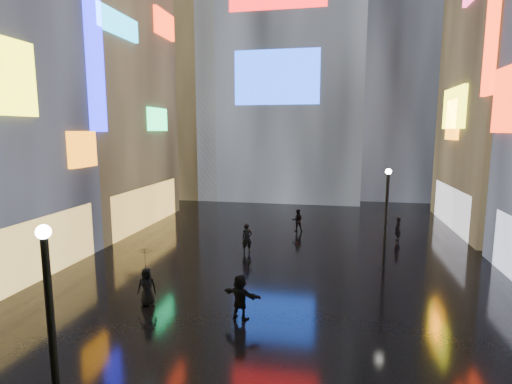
# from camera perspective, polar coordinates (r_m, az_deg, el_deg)

# --- Properties ---
(ground) EXTENTS (140.00, 140.00, 0.00)m
(ground) POSITION_cam_1_polar(r_m,az_deg,el_deg) (22.38, 4.07, -9.65)
(ground) COLOR black
(ground) RESTS_ON ground
(building_left_far) EXTENTS (10.28, 12.00, 22.00)m
(building_left_far) POSITION_cam_1_polar(r_m,az_deg,el_deg) (33.09, -23.85, 14.83)
(building_left_far) COLOR black
(building_left_far) RESTS_ON ground
(tower_flank_right) EXTENTS (12.00, 12.00, 34.00)m
(tower_flank_right) POSITION_cam_1_polar(r_m,az_deg,el_deg) (48.55, 19.84, 20.06)
(tower_flank_right) COLOR black
(tower_flank_right) RESTS_ON ground
(tower_flank_left) EXTENTS (10.00, 10.00, 26.00)m
(tower_flank_left) POSITION_cam_1_polar(r_m,az_deg,el_deg) (46.56, -10.11, 15.94)
(tower_flank_left) COLOR black
(tower_flank_left) RESTS_ON ground
(lamp_near) EXTENTS (0.30, 0.30, 5.20)m
(lamp_near) POSITION_cam_1_polar(r_m,az_deg,el_deg) (9.75, -27.18, -17.18)
(lamp_near) COLOR black
(lamp_near) RESTS_ON ground
(lamp_far) EXTENTS (0.30, 0.30, 5.20)m
(lamp_far) POSITION_cam_1_polar(r_m,az_deg,el_deg) (21.22, 18.12, -2.87)
(lamp_far) COLOR black
(lamp_far) RESTS_ON ground
(pedestrian_4) EXTENTS (0.85, 0.64, 1.55)m
(pedestrian_4) POSITION_cam_1_polar(r_m,az_deg,el_deg) (17.25, -15.33, -12.92)
(pedestrian_4) COLOR black
(pedestrian_4) RESTS_ON ground
(pedestrian_5) EXTENTS (1.69, 1.01, 1.74)m
(pedestrian_5) POSITION_cam_1_polar(r_m,az_deg,el_deg) (15.51, -2.27, -14.76)
(pedestrian_5) COLOR black
(pedestrian_5) RESTS_ON ground
(pedestrian_6) EXTENTS (0.73, 0.63, 1.69)m
(pedestrian_6) POSITION_cam_1_polar(r_m,az_deg,el_deg) (23.40, -1.30, -6.64)
(pedestrian_6) COLOR black
(pedestrian_6) RESTS_ON ground
(pedestrian_7) EXTENTS (0.86, 0.73, 1.56)m
(pedestrian_7) POSITION_cam_1_polar(r_m,az_deg,el_deg) (28.45, 5.95, -4.05)
(pedestrian_7) COLOR black
(pedestrian_7) RESTS_ON ground
(umbrella_2) EXTENTS (0.98, 0.96, 0.85)m
(umbrella_2) POSITION_cam_1_polar(r_m,az_deg,el_deg) (16.85, -15.49, -9.12)
(umbrella_2) COLOR black
(umbrella_2) RESTS_ON pedestrian_4
(pedestrian_8) EXTENTS (0.51, 0.64, 1.53)m
(pedestrian_8) POSITION_cam_1_polar(r_m,az_deg,el_deg) (27.43, 19.60, -5.03)
(pedestrian_8) COLOR black
(pedestrian_8) RESTS_ON ground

